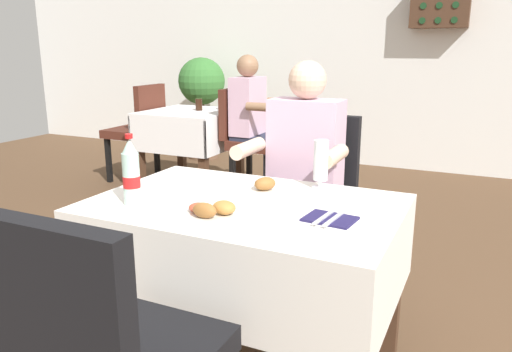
% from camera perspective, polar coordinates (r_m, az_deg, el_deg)
% --- Properties ---
extents(back_wall, '(11.00, 0.12, 2.84)m').
position_cam_1_polar(back_wall, '(5.72, 18.35, 14.85)').
color(back_wall, white).
rests_on(back_wall, ground).
extents(main_dining_table, '(1.17, 0.78, 0.75)m').
position_cam_1_polar(main_dining_table, '(1.98, -1.25, -7.86)').
color(main_dining_table, white).
rests_on(main_dining_table, ground).
extents(chair_far_diner_seat, '(0.44, 0.50, 0.97)m').
position_cam_1_polar(chair_far_diner_seat, '(2.66, 6.27, -2.28)').
color(chair_far_diner_seat, black).
rests_on(chair_far_diner_seat, ground).
extents(seated_diner_far, '(0.50, 0.46, 1.26)m').
position_cam_1_polar(seated_diner_far, '(2.53, 5.22, 0.51)').
color(seated_diner_far, '#282D42').
rests_on(seated_diner_far, ground).
extents(plate_near_camera, '(0.24, 0.24, 0.07)m').
position_cam_1_polar(plate_near_camera, '(1.75, -5.19, -4.09)').
color(plate_near_camera, white).
rests_on(plate_near_camera, main_dining_table).
extents(plate_far_diner, '(0.25, 0.25, 0.07)m').
position_cam_1_polar(plate_far_diner, '(2.04, 0.41, -1.41)').
color(plate_far_diner, white).
rests_on(plate_far_diner, main_dining_table).
extents(beer_glass_left, '(0.07, 0.07, 0.21)m').
position_cam_1_polar(beer_glass_left, '(2.09, 7.43, 1.42)').
color(beer_glass_left, white).
rests_on(beer_glass_left, main_dining_table).
extents(cola_bottle_primary, '(0.07, 0.07, 0.27)m').
position_cam_1_polar(cola_bottle_primary, '(1.91, -14.11, 0.23)').
color(cola_bottle_primary, silver).
rests_on(cola_bottle_primary, main_dining_table).
extents(napkin_cutlery_set, '(0.18, 0.19, 0.01)m').
position_cam_1_polar(napkin_cutlery_set, '(1.74, 8.48, -4.85)').
color(napkin_cutlery_set, '#231E4C').
rests_on(napkin_cutlery_set, main_dining_table).
extents(background_dining_table, '(0.80, 0.81, 0.75)m').
position_cam_1_polar(background_dining_table, '(4.74, -7.49, 5.06)').
color(background_dining_table, white).
rests_on(background_dining_table, ground).
extents(background_chair_left, '(0.50, 0.44, 0.97)m').
position_cam_1_polar(background_chair_left, '(5.09, -13.30, 5.51)').
color(background_chair_left, '#4C2319').
rests_on(background_chair_left, ground).
extents(background_chair_right, '(0.50, 0.44, 0.97)m').
position_cam_1_polar(background_chair_right, '(4.44, -0.84, 4.62)').
color(background_chair_right, '#4C2319').
rests_on(background_chair_right, ground).
extents(background_patron, '(0.46, 0.50, 1.26)m').
position_cam_1_polar(background_patron, '(4.40, -0.27, 6.59)').
color(background_patron, '#282D42').
rests_on(background_patron, ground).
extents(background_table_tumbler, '(0.06, 0.06, 0.11)m').
position_cam_1_polar(background_table_tumbler, '(4.73, -6.56, 8.13)').
color(background_table_tumbler, black).
rests_on(background_table_tumbler, background_dining_table).
extents(potted_plant_corner, '(0.55, 0.55, 1.21)m').
position_cam_1_polar(potted_plant_corner, '(6.05, -6.21, 9.36)').
color(potted_plant_corner, brown).
rests_on(potted_plant_corner, ground).
extents(wall_bottle_rack, '(0.56, 0.21, 0.42)m').
position_cam_1_polar(wall_bottle_rack, '(5.55, 20.36, 17.78)').
color(wall_bottle_rack, '#472D1E').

